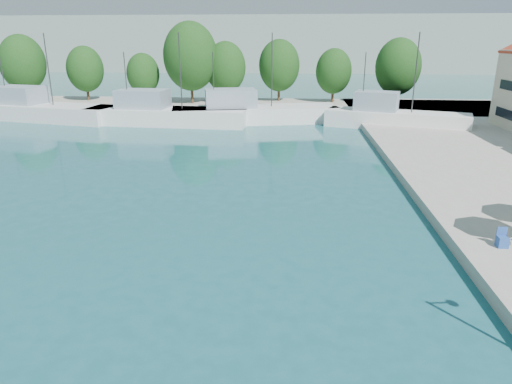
# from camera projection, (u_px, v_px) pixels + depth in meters

# --- Properties ---
(quay_far) EXTENTS (90.00, 16.00, 0.60)m
(quay_far) POSITION_uv_depth(u_px,v_px,m) (245.00, 107.00, 62.62)
(quay_far) COLOR gray
(quay_far) RESTS_ON ground
(hill_west) EXTENTS (180.00, 40.00, 16.00)m
(hill_west) POSITION_uv_depth(u_px,v_px,m) (209.00, 44.00, 149.91)
(hill_west) COLOR gray
(hill_west) RESTS_ON ground
(hill_east) EXTENTS (140.00, 40.00, 12.00)m
(hill_east) POSITION_uv_depth(u_px,v_px,m) (411.00, 50.00, 163.83)
(hill_east) COLOR gray
(hill_east) RESTS_ON ground
(trawler_01) EXTENTS (20.01, 9.17, 10.20)m
(trawler_01) POSITION_uv_depth(u_px,v_px,m) (37.00, 110.00, 54.40)
(trawler_01) COLOR silver
(trawler_01) RESTS_ON ground
(trawler_02) EXTENTS (18.30, 5.92, 10.20)m
(trawler_02) POSITION_uv_depth(u_px,v_px,m) (163.00, 115.00, 51.10)
(trawler_02) COLOR silver
(trawler_02) RESTS_ON ground
(trawler_03) EXTENTS (19.38, 8.93, 10.20)m
(trawler_03) POSITION_uv_depth(u_px,v_px,m) (251.00, 113.00, 52.29)
(trawler_03) COLOR silver
(trawler_03) RESTS_ON ground
(trawler_04) EXTENTS (15.24, 8.24, 10.20)m
(trawler_04) POSITION_uv_depth(u_px,v_px,m) (393.00, 118.00, 48.83)
(trawler_04) COLOR silver
(trawler_04) RESTS_ON ground
(tree_01) EXTENTS (6.28, 6.28, 9.30)m
(tree_01) POSITION_uv_depth(u_px,v_px,m) (22.00, 63.00, 64.69)
(tree_01) COLOR #3F2B19
(tree_01) RESTS_ON quay_far
(tree_02) EXTENTS (5.22, 5.22, 7.73)m
(tree_02) POSITION_uv_depth(u_px,v_px,m) (85.00, 69.00, 66.11)
(tree_02) COLOR #3F2B19
(tree_02) RESTS_ON quay_far
(tree_03) EXTENTS (4.58, 4.58, 6.78)m
(tree_03) POSITION_uv_depth(u_px,v_px,m) (143.00, 74.00, 64.63)
(tree_03) COLOR #3F2B19
(tree_03) RESTS_ON quay_far
(tree_04) EXTENTS (7.40, 7.40, 10.95)m
(tree_04) POSITION_uv_depth(u_px,v_px,m) (190.00, 56.00, 62.28)
(tree_04) COLOR #3F2B19
(tree_04) RESTS_ON quay_far
(tree_05) EXTENTS (5.65, 5.65, 8.36)m
(tree_05) POSITION_uv_depth(u_px,v_px,m) (226.00, 67.00, 63.66)
(tree_05) COLOR #3F2B19
(tree_05) RESTS_ON quay_far
(tree_06) EXTENTS (5.83, 5.83, 8.63)m
(tree_06) POSITION_uv_depth(u_px,v_px,m) (279.00, 66.00, 65.30)
(tree_06) COLOR #3F2B19
(tree_06) RESTS_ON quay_far
(tree_07) EXTENTS (5.01, 5.01, 7.42)m
(tree_07) POSITION_uv_depth(u_px,v_px,m) (334.00, 71.00, 64.08)
(tree_07) COLOR #3F2B19
(tree_07) RESTS_ON quay_far
(tree_08) EXTENTS (5.95, 5.95, 8.81)m
(tree_08) POSITION_uv_depth(u_px,v_px,m) (398.00, 67.00, 60.41)
(tree_08) COLOR #3F2B19
(tree_08) RESTS_ON quay_far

